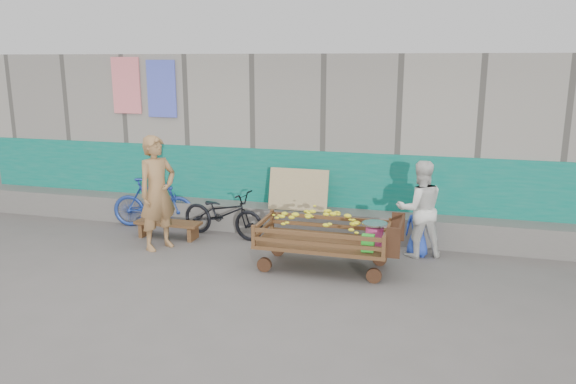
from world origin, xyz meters
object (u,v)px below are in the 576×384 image
(child, at_px, (419,228))
(bicycle_blue, at_px, (153,203))
(bench, at_px, (168,226))
(vendor_man, at_px, (158,193))
(bicycle_dark, at_px, (223,214))
(banana_cart, at_px, (321,229))
(woman, at_px, (420,209))

(child, height_order, bicycle_blue, bicycle_blue)
(bench, distance_m, vendor_man, 0.87)
(child, distance_m, bicycle_dark, 3.19)
(bench, relative_size, child, 1.28)
(child, relative_size, bicycle_blue, 0.59)
(banana_cart, distance_m, child, 1.61)
(vendor_man, bearing_deg, bench, 40.46)
(vendor_man, distance_m, woman, 4.01)
(vendor_man, relative_size, bicycle_blue, 1.22)
(bicycle_dark, xyz_separation_m, bicycle_blue, (-1.39, 0.19, 0.04))
(banana_cart, height_order, bicycle_blue, bicycle_blue)
(woman, distance_m, bicycle_blue, 4.61)
(vendor_man, xyz_separation_m, child, (3.93, 0.73, -0.46))
(bicycle_blue, bearing_deg, bicycle_dark, -107.79)
(banana_cart, bearing_deg, child, 35.36)
(bench, height_order, child, child)
(bench, height_order, vendor_man, vendor_man)
(banana_cart, relative_size, bicycle_dark, 1.33)
(banana_cart, xyz_separation_m, vendor_man, (-2.63, 0.19, 0.31))
(banana_cart, bearing_deg, vendor_man, 175.79)
(bench, distance_m, bicycle_blue, 0.76)
(vendor_man, relative_size, child, 2.05)
(banana_cart, height_order, bench, banana_cart)
(banana_cart, relative_size, bench, 1.81)
(banana_cart, xyz_separation_m, child, (1.30, 0.93, -0.15))
(bench, bearing_deg, bicycle_blue, 137.14)
(banana_cart, bearing_deg, bicycle_blue, 159.84)
(vendor_man, distance_m, bicycle_dark, 1.21)
(bicycle_blue, bearing_deg, child, -103.46)
(woman, relative_size, bicycle_dark, 0.97)
(woman, relative_size, bicycle_blue, 1.00)
(bench, xyz_separation_m, vendor_man, (0.12, -0.52, 0.69))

